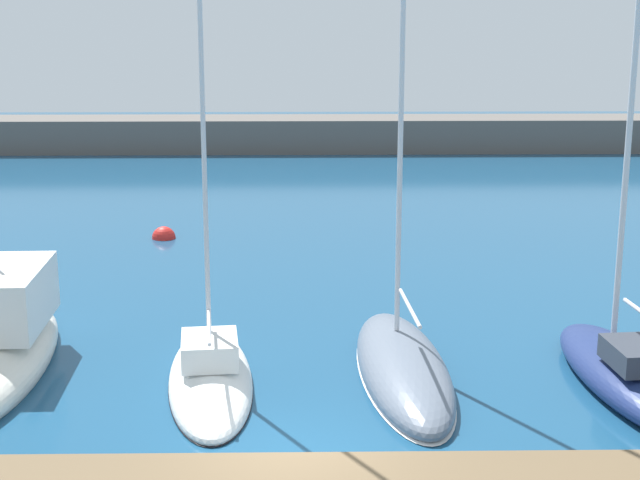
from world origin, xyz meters
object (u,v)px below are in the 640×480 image
(sailboat_white_fourth, at_px, (210,377))
(mooring_buoy_red, at_px, (164,238))
(sailboat_slate_fifth, at_px, (403,366))
(sailboat_navy_sixth, at_px, (630,370))

(sailboat_white_fourth, height_order, mooring_buoy_red, sailboat_white_fourth)
(sailboat_slate_fifth, height_order, sailboat_navy_sixth, sailboat_slate_fifth)
(sailboat_navy_sixth, bearing_deg, sailboat_white_fourth, 82.73)
(sailboat_white_fourth, relative_size, sailboat_navy_sixth, 0.94)
(sailboat_navy_sixth, xyz_separation_m, mooring_buoy_red, (-12.28, 14.31, -0.45))
(sailboat_slate_fifth, bearing_deg, sailboat_white_fourth, 93.37)
(mooring_buoy_red, bearing_deg, sailboat_slate_fifth, -61.36)
(sailboat_white_fourth, relative_size, sailboat_slate_fifth, 0.87)
(sailboat_white_fourth, height_order, sailboat_slate_fifth, sailboat_slate_fifth)
(sailboat_slate_fifth, xyz_separation_m, sailboat_navy_sixth, (4.93, -0.85, 0.21))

